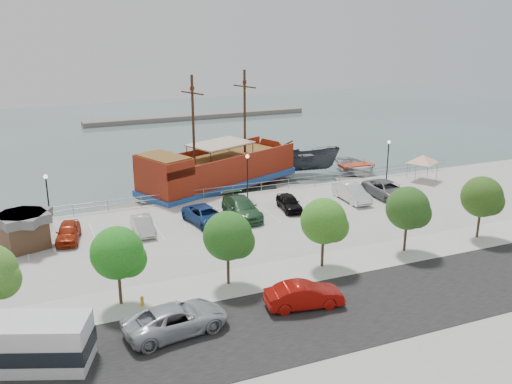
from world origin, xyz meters
name	(u,v)px	position (x,y,z in m)	size (l,w,h in m)	color
ground	(275,230)	(0.00, 0.00, -1.00)	(160.00, 160.00, 0.00)	#4A5D5A
land_slab	(436,353)	(0.00, -21.00, -0.60)	(100.00, 58.00, 1.20)	#A2A19D
street	(384,302)	(0.00, -16.00, 0.01)	(100.00, 8.00, 0.04)	black
sidewalk	(334,264)	(0.00, -10.00, 0.01)	(100.00, 4.00, 0.05)	beige
seawall_railing	(243,189)	(0.00, 7.80, 0.53)	(50.00, 0.06, 1.00)	gray
far_shore	(198,116)	(10.00, 55.00, -0.60)	(40.00, 3.00, 0.80)	#6E655B
pirate_ship	(229,169)	(0.57, 13.05, 1.17)	(20.72, 12.93, 12.94)	maroon
patrol_boat	(307,162)	(10.74, 14.81, 0.48)	(2.87, 7.63, 2.95)	#383D46
speedboat	(356,168)	(16.10, 12.61, -0.23)	(5.30, 7.42, 1.54)	silver
dock_west	(110,214)	(-12.71, 9.20, -0.79)	(7.21, 2.06, 0.41)	gray
dock_mid	(309,188)	(8.16, 9.20, -0.80)	(7.02, 2.01, 0.40)	gray
dock_east	(365,181)	(15.16, 9.20, -0.82)	(6.45, 1.84, 0.37)	slate
shed	(23,229)	(-20.12, 1.73, 1.47)	(4.20, 4.20, 2.76)	#523624
canopy_tent	(423,155)	(19.39, 5.04, 2.71)	(4.63, 4.63, 3.12)	slate
street_van	(176,319)	(-12.71, -14.45, 0.82)	(2.72, 5.89, 1.64)	#A4ABB2
street_sedan	(304,295)	(-4.83, -14.65, 0.78)	(1.66, 4.75, 1.56)	#9D0F09
shuttle_bus	(16,344)	(-20.90, -14.50, 1.25)	(7.78, 5.10, 2.58)	silver
fire_hydrant	(142,301)	(-13.85, -10.80, 0.37)	(0.24, 0.24, 0.68)	gold
lamp_post_left	(47,190)	(-18.00, 6.50, 2.94)	(0.36, 0.36, 4.28)	black
lamp_post_mid	(247,168)	(0.00, 6.50, 2.94)	(0.36, 0.36, 4.28)	black
lamp_post_right	(388,153)	(16.00, 6.50, 2.94)	(0.36, 0.36, 4.28)	black
tree_b	(120,255)	(-14.85, -10.07, 3.30)	(3.30, 3.20, 5.00)	#473321
tree_c	(230,237)	(-7.85, -10.07, 3.30)	(3.30, 3.20, 5.00)	#473321
tree_d	(326,223)	(-0.85, -10.07, 3.30)	(3.30, 3.20, 5.00)	#473321
tree_e	(410,210)	(6.15, -10.07, 3.30)	(3.30, 3.20, 5.00)	#473321
tree_f	(484,198)	(13.15, -10.07, 3.30)	(3.30, 3.20, 5.00)	#473321
parked_car_a	(68,232)	(-16.96, 1.85, 0.71)	(1.69, 4.19, 1.43)	#9B260C
parked_car_b	(143,225)	(-11.22, 1.26, 0.67)	(1.42, 4.07, 1.34)	silver
parked_car_c	(206,216)	(-5.88, 1.20, 0.73)	(2.42, 5.25, 1.46)	navy
parked_car_d	(242,208)	(-2.49, 1.65, 0.83)	(2.34, 5.75, 1.67)	#2C5834
parked_car_e	(289,203)	(2.15, 1.77, 0.69)	(1.62, 4.03, 1.37)	black
parked_car_f	(352,193)	(8.75, 1.82, 0.81)	(1.70, 4.89, 1.61)	white
parked_car_g	(387,190)	(12.36, 1.23, 0.80)	(2.66, 5.77, 1.60)	slate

